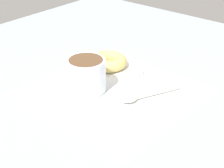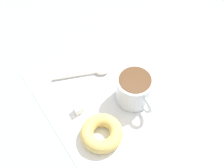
{
  "view_description": "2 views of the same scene",
  "coord_description": "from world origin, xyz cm",
  "px_view_note": "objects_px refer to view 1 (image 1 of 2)",
  "views": [
    {
      "loc": [
        45.49,
        -55.99,
        41.58
      ],
      "look_at": [
        -1.54,
        -0.23,
        2.3
      ],
      "focal_mm": 60.0,
      "sensor_mm": 36.0,
      "label": 1
    },
    {
      "loc": [
        -36.62,
        24.62,
        65.6
      ],
      "look_at": [
        -1.54,
        -0.23,
        2.3
      ],
      "focal_mm": 50.0,
      "sensor_mm": 36.0,
      "label": 2
    }
  ],
  "objects_px": {
    "donut": "(108,61)",
    "sugar_cube": "(137,72)",
    "coffee_cup": "(86,74)",
    "spoon": "(139,98)"
  },
  "relations": [
    {
      "from": "donut",
      "to": "sugar_cube",
      "type": "height_order",
      "value": "donut"
    },
    {
      "from": "donut",
      "to": "coffee_cup",
      "type": "bearing_deg",
      "value": -71.86
    },
    {
      "from": "spoon",
      "to": "coffee_cup",
      "type": "bearing_deg",
      "value": -160.65
    },
    {
      "from": "donut",
      "to": "spoon",
      "type": "relative_size",
      "value": 0.68
    },
    {
      "from": "coffee_cup",
      "to": "donut",
      "type": "height_order",
      "value": "coffee_cup"
    },
    {
      "from": "donut",
      "to": "spoon",
      "type": "xyz_separation_m",
      "value": [
        0.16,
        -0.08,
        -0.01
      ]
    },
    {
      "from": "coffee_cup",
      "to": "spoon",
      "type": "distance_m",
      "value": 0.13
    },
    {
      "from": "coffee_cup",
      "to": "donut",
      "type": "relative_size",
      "value": 1.21
    },
    {
      "from": "spoon",
      "to": "sugar_cube",
      "type": "height_order",
      "value": "sugar_cube"
    },
    {
      "from": "coffee_cup",
      "to": "spoon",
      "type": "bearing_deg",
      "value": 19.35
    }
  ]
}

